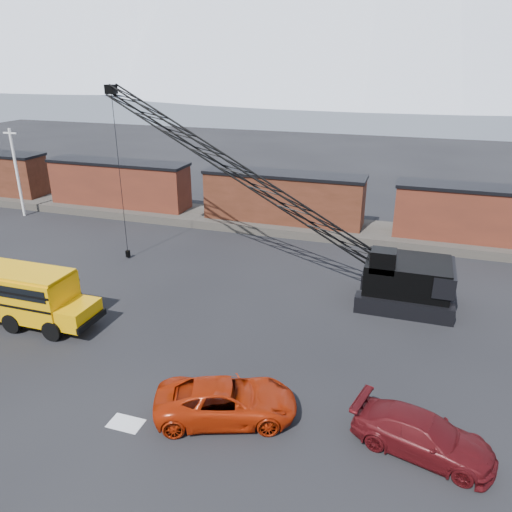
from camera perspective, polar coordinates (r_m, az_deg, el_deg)
The scene contains 10 objects.
ground at distance 24.98m, azimuth -10.71°, elevation -12.39°, with size 160.00×160.00×0.00m, color black.
gravel_berm at distance 43.39m, azimuth 3.07°, elevation 3.65°, with size 120.00×5.00×0.70m, color #4A433D.
boxcar_west_near at distance 49.18m, azimuth -15.34°, elevation 8.02°, with size 13.70×3.10×4.17m.
boxcar_mid at distance 42.70m, azimuth 3.14°, elevation 6.73°, with size 13.70×3.10×4.17m.
boxcar_east_near at distance 41.71m, azimuth 24.92°, elevation 4.32°, with size 13.70×3.10×4.17m.
utility_pole at distance 50.76m, azimuth -25.66°, elevation 8.68°, with size 1.40×0.24×8.00m.
snow_patch at distance 22.06m, azimuth -14.65°, elevation -18.02°, with size 1.40×0.90×0.02m, color silver.
red_pickup at distance 21.29m, azimuth -3.43°, elevation -16.15°, with size 2.67×5.80×1.61m, color #A52307.
maroon_suv at distance 20.73m, azimuth 18.52°, elevation -18.83°, with size 2.14×5.27×1.53m, color #4E0D11.
crawler_crane at distance 31.40m, azimuth -0.06°, elevation 8.39°, with size 23.02×4.20×12.39m.
Camera 1 is at (10.62, -17.83, 13.91)m, focal length 35.00 mm.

